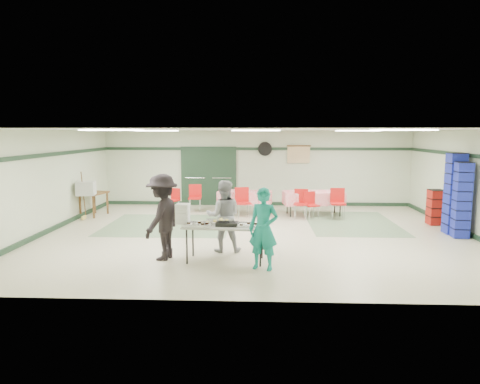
{
  "coord_description": "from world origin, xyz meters",
  "views": [
    {
      "loc": [
        0.07,
        -10.92,
        2.63
      ],
      "look_at": [
        -0.39,
        -0.3,
        1.15
      ],
      "focal_mm": 32.0,
      "sensor_mm": 36.0,
      "label": 1
    }
  ],
  "objects_px": {
    "crate_stack_blue_b": "(454,194)",
    "volunteer_grey": "(224,216)",
    "serving_table": "(225,227)",
    "chair_a": "(310,202)",
    "printer_table": "(94,196)",
    "volunteer_dark": "(163,217)",
    "chair_loose_a": "(195,195)",
    "crate_stack_blue_a": "(462,200)",
    "dining_table_a": "(313,197)",
    "chair_c": "(338,200)",
    "dining_table_b": "(245,197)",
    "chair_d": "(242,199)",
    "chair_loose_b": "(174,198)",
    "crate_stack_red": "(435,207)",
    "office_printer": "(86,188)",
    "broom": "(84,195)",
    "volunteer_teal": "(263,229)",
    "chair_b": "(301,201)"
  },
  "relations": [
    {
      "from": "crate_stack_blue_b",
      "to": "volunteer_grey",
      "type": "bearing_deg",
      "value": -161.75
    },
    {
      "from": "volunteer_grey",
      "to": "serving_table",
      "type": "bearing_deg",
      "value": 92.51
    },
    {
      "from": "chair_a",
      "to": "printer_table",
      "type": "relative_size",
      "value": 0.8
    },
    {
      "from": "volunteer_dark",
      "to": "chair_loose_a",
      "type": "bearing_deg",
      "value": -162.7
    },
    {
      "from": "serving_table",
      "to": "crate_stack_blue_a",
      "type": "height_order",
      "value": "crate_stack_blue_a"
    },
    {
      "from": "dining_table_a",
      "to": "chair_c",
      "type": "bearing_deg",
      "value": -45.44
    },
    {
      "from": "serving_table",
      "to": "dining_table_b",
      "type": "xyz_separation_m",
      "value": [
        0.24,
        5.08,
        -0.14
      ]
    },
    {
      "from": "chair_d",
      "to": "chair_loose_b",
      "type": "xyz_separation_m",
      "value": [
        -2.31,
        0.83,
        -0.09
      ]
    },
    {
      "from": "volunteer_dark",
      "to": "crate_stack_red",
      "type": "distance_m",
      "value": 7.97
    },
    {
      "from": "crate_stack_blue_a",
      "to": "office_printer",
      "type": "height_order",
      "value": "crate_stack_blue_a"
    },
    {
      "from": "dining_table_a",
      "to": "chair_loose_a",
      "type": "distance_m",
      "value": 3.91
    },
    {
      "from": "chair_loose_b",
      "to": "broom",
      "type": "relative_size",
      "value": 0.55
    },
    {
      "from": "crate_stack_red",
      "to": "dining_table_a",
      "type": "bearing_deg",
      "value": 158.51
    },
    {
      "from": "volunteer_grey",
      "to": "dining_table_b",
      "type": "distance_m",
      "value": 4.36
    },
    {
      "from": "crate_stack_blue_b",
      "to": "chair_d",
      "type": "bearing_deg",
      "value": 161.54
    },
    {
      "from": "serving_table",
      "to": "volunteer_dark",
      "type": "height_order",
      "value": "volunteer_dark"
    },
    {
      "from": "volunteer_teal",
      "to": "dining_table_b",
      "type": "height_order",
      "value": "volunteer_teal"
    },
    {
      "from": "office_printer",
      "to": "dining_table_a",
      "type": "bearing_deg",
      "value": -1.5
    },
    {
      "from": "volunteer_teal",
      "to": "chair_b",
      "type": "height_order",
      "value": "volunteer_teal"
    },
    {
      "from": "volunteer_teal",
      "to": "chair_d",
      "type": "distance_m",
      "value": 5.04
    },
    {
      "from": "volunteer_teal",
      "to": "broom",
      "type": "distance_m",
      "value": 7.07
    },
    {
      "from": "crate_stack_red",
      "to": "crate_stack_blue_b",
      "type": "distance_m",
      "value": 1.24
    },
    {
      "from": "dining_table_b",
      "to": "office_printer",
      "type": "distance_m",
      "value": 4.9
    },
    {
      "from": "crate_stack_blue_a",
      "to": "printer_table",
      "type": "relative_size",
      "value": 1.86
    },
    {
      "from": "chair_d",
      "to": "crate_stack_blue_a",
      "type": "bearing_deg",
      "value": -36.52
    },
    {
      "from": "serving_table",
      "to": "crate_stack_blue_a",
      "type": "relative_size",
      "value": 0.92
    },
    {
      "from": "chair_loose_b",
      "to": "chair_d",
      "type": "bearing_deg",
      "value": 8.61
    },
    {
      "from": "volunteer_teal",
      "to": "dining_table_a",
      "type": "xyz_separation_m",
      "value": [
        1.66,
        5.56,
        -0.23
      ]
    },
    {
      "from": "chair_c",
      "to": "crate_stack_blue_b",
      "type": "distance_m",
      "value": 3.27
    },
    {
      "from": "dining_table_a",
      "to": "chair_d",
      "type": "xyz_separation_m",
      "value": [
        -2.25,
        -0.56,
        0.01
      ]
    },
    {
      "from": "chair_b",
      "to": "printer_table",
      "type": "xyz_separation_m",
      "value": [
        -6.53,
        0.15,
        0.09
      ]
    },
    {
      "from": "volunteer_dark",
      "to": "chair_c",
      "type": "relative_size",
      "value": 1.91
    },
    {
      "from": "chair_b",
      "to": "broom",
      "type": "height_order",
      "value": "broom"
    },
    {
      "from": "crate_stack_red",
      "to": "chair_d",
      "type": "bearing_deg",
      "value": 172.38
    },
    {
      "from": "chair_b",
      "to": "office_printer",
      "type": "height_order",
      "value": "office_printer"
    },
    {
      "from": "chair_loose_a",
      "to": "broom",
      "type": "xyz_separation_m",
      "value": [
        -3.18,
        -1.49,
        0.2
      ]
    },
    {
      "from": "chair_c",
      "to": "chair_loose_a",
      "type": "relative_size",
      "value": 1.04
    },
    {
      "from": "chair_b",
      "to": "crate_stack_blue_a",
      "type": "height_order",
      "value": "crate_stack_blue_a"
    },
    {
      "from": "chair_c",
      "to": "crate_stack_blue_b",
      "type": "relative_size",
      "value": 0.44
    },
    {
      "from": "broom",
      "to": "chair_loose_a",
      "type": "bearing_deg",
      "value": 29.02
    },
    {
      "from": "dining_table_a",
      "to": "chair_a",
      "type": "relative_size",
      "value": 2.38
    },
    {
      "from": "volunteer_dark",
      "to": "dining_table_a",
      "type": "bearing_deg",
      "value": 158.92
    },
    {
      "from": "dining_table_a",
      "to": "printer_table",
      "type": "distance_m",
      "value": 7.0
    },
    {
      "from": "dining_table_b",
      "to": "printer_table",
      "type": "height_order",
      "value": "dining_table_b"
    },
    {
      "from": "volunteer_teal",
      "to": "crate_stack_red",
      "type": "bearing_deg",
      "value": 58.28
    },
    {
      "from": "broom",
      "to": "volunteer_grey",
      "type": "bearing_deg",
      "value": -32.45
    },
    {
      "from": "volunteer_dark",
      "to": "dining_table_a",
      "type": "height_order",
      "value": "volunteer_dark"
    },
    {
      "from": "office_printer",
      "to": "dining_table_b",
      "type": "bearing_deg",
      "value": 2.12
    },
    {
      "from": "volunteer_teal",
      "to": "chair_b",
      "type": "xyz_separation_m",
      "value": [
        1.21,
        5.0,
        -0.24
      ]
    },
    {
      "from": "chair_d",
      "to": "chair_b",
      "type": "bearing_deg",
      "value": -14.34
    }
  ]
}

